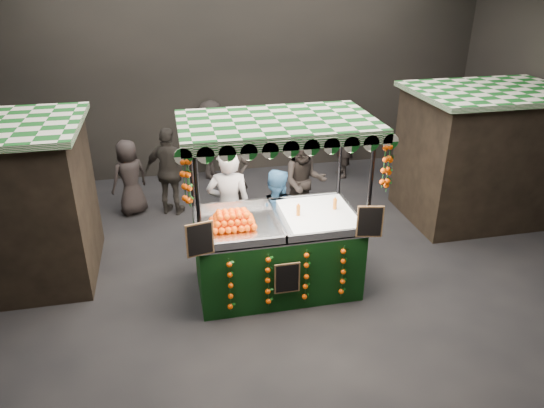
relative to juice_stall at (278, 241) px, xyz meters
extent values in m
plane|color=black|center=(0.13, 0.24, -0.86)|extent=(12.00, 12.00, 0.00)
cube|color=black|center=(0.13, 5.24, 1.64)|extent=(12.00, 0.10, 5.00)
cube|color=black|center=(0.13, -4.76, 1.64)|extent=(12.00, 0.10, 5.00)
cube|color=black|center=(4.53, 1.74, 0.39)|extent=(2.80, 2.00, 2.50)
cube|color=#13591A|center=(4.53, 1.74, 1.69)|extent=(3.00, 2.20, 0.10)
cube|color=black|center=(-0.01, 0.04, -0.30)|extent=(2.46, 1.34, 1.12)
cube|color=silver|center=(-0.01, 0.04, 0.28)|extent=(2.46, 1.34, 0.04)
cylinder|color=black|center=(-1.20, -0.59, 0.48)|extent=(0.06, 0.06, 2.68)
cylinder|color=black|center=(1.18, -0.59, 0.48)|extent=(0.06, 0.06, 2.68)
cylinder|color=black|center=(-1.20, 0.68, 0.48)|extent=(0.06, 0.06, 2.68)
cylinder|color=black|center=(1.18, 0.68, 0.48)|extent=(0.06, 0.06, 2.68)
cube|color=#13591A|center=(-0.01, 0.04, 1.86)|extent=(2.73, 1.62, 0.09)
cube|color=white|center=(0.66, 0.04, 0.35)|extent=(1.09, 1.21, 0.09)
cube|color=black|center=(-1.22, -0.66, 0.54)|extent=(0.38, 0.11, 0.49)
cube|color=black|center=(1.20, -0.66, 0.54)|extent=(0.38, 0.11, 0.49)
cube|color=black|center=(-0.01, -0.67, -0.25)|extent=(0.38, 0.03, 0.49)
imported|color=gray|center=(-0.61, 1.01, 0.16)|extent=(0.81, 0.60, 2.03)
imported|color=#295583|center=(0.15, 0.87, -0.02)|extent=(1.00, 0.91, 1.68)
imported|color=black|center=(-0.23, 2.94, -0.10)|extent=(0.57, 0.38, 1.52)
imported|color=#282220|center=(0.99, 2.04, 0.04)|extent=(0.96, 0.79, 1.80)
imported|color=#2A2622|center=(-1.53, 3.08, 0.06)|extent=(1.16, 0.87, 1.84)
imported|color=black|center=(-0.51, 4.84, 0.08)|extent=(1.22, 1.41, 1.89)
imported|color=#292221|center=(-2.35, 3.27, -0.07)|extent=(0.92, 0.83, 1.58)
imported|color=black|center=(4.63, 3.95, -0.06)|extent=(0.63, 1.53, 1.61)
imported|color=#2B2523|center=(2.60, 4.30, 0.06)|extent=(0.53, 0.72, 1.84)
camera|label=1|loc=(-1.50, -6.56, 3.84)|focal=33.16mm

